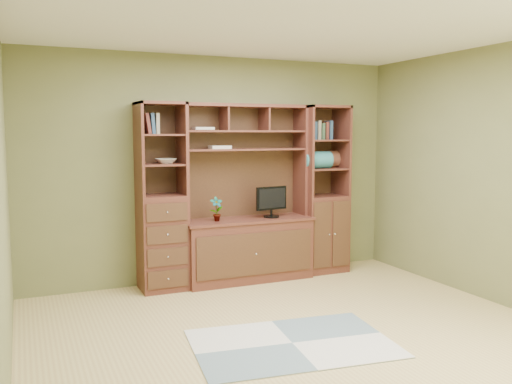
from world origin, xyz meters
name	(u,v)px	position (x,y,z in m)	size (l,w,h in m)	color
room	(297,183)	(0.00, 0.00, 1.30)	(4.60, 4.10, 2.64)	tan
center_hutch	(247,193)	(0.27, 1.73, 1.02)	(1.54, 0.53, 2.05)	#54271D
left_tower	(162,197)	(-0.73, 1.77, 1.02)	(0.50, 0.45, 2.05)	#54271D
right_tower	(322,189)	(1.30, 1.77, 1.02)	(0.55, 0.45, 2.05)	#54271D
rug	(292,343)	(-0.15, -0.21, 0.01)	(1.61, 1.08, 0.01)	#A2A8A7
monitor	(271,196)	(0.56, 1.70, 0.98)	(0.41, 0.18, 0.50)	black
orchid	(216,209)	(-0.12, 1.70, 0.87)	(0.15, 0.10, 0.28)	#AB6A39
magazines	(220,147)	(-0.03, 1.82, 1.56)	(0.23, 0.17, 0.04)	beige
bowl	(166,161)	(-0.67, 1.77, 1.42)	(0.23, 0.23, 0.06)	beige
blanket_teal	(316,160)	(1.18, 1.73, 1.39)	(0.36, 0.21, 0.21)	#2F767C
blanket_red	(323,159)	(1.35, 1.85, 1.39)	(0.37, 0.21, 0.21)	brown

